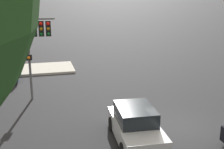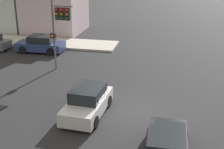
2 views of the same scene
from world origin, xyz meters
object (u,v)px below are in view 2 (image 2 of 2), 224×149
object	(u,v)px
crossing_car_0	(88,102)
parked_car_0	(41,44)
traffic_signal	(60,20)
crossing_car_1	(166,146)

from	to	relation	value
crossing_car_0	parked_car_0	bearing A→B (deg)	-141.43
traffic_signal	crossing_car_1	xyz separation A→B (m)	(-9.73, -8.33, -3.19)
crossing_car_0	crossing_car_1	bearing A→B (deg)	57.11
crossing_car_0	parked_car_0	world-z (taller)	crossing_car_0
traffic_signal	parked_car_0	xyz separation A→B (m)	(4.05, 3.56, -3.12)
crossing_car_0	crossing_car_1	world-z (taller)	crossing_car_0
crossing_car_1	traffic_signal	bearing A→B (deg)	39.69
traffic_signal	parked_car_0	distance (m)	6.23
crossing_car_1	crossing_car_0	bearing A→B (deg)	52.95
crossing_car_1	parked_car_0	size ratio (longest dim) A/B	0.98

